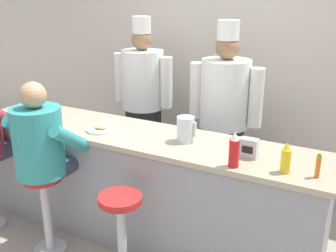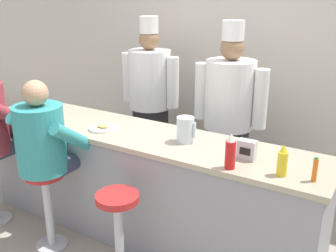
# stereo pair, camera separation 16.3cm
# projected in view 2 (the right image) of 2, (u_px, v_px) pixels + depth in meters

# --- Properties ---
(ground_plane) EXTENTS (20.00, 20.00, 0.00)m
(ground_plane) POSITION_uv_depth(u_px,v_px,m) (119.00, 252.00, 3.26)
(ground_plane) COLOR #9E9384
(wall_back) EXTENTS (10.00, 0.06, 2.70)m
(wall_back) POSITION_uv_depth(u_px,v_px,m) (221.00, 57.00, 4.36)
(wall_back) COLOR beige
(wall_back) RESTS_ON ground_plane
(diner_counter) EXTENTS (3.08, 0.64, 0.95)m
(diner_counter) POSITION_uv_depth(u_px,v_px,m) (140.00, 185.00, 3.36)
(diner_counter) COLOR gray
(diner_counter) RESTS_ON ground_plane
(ketchup_bottle_red) EXTENTS (0.07, 0.07, 0.24)m
(ketchup_bottle_red) POSITION_uv_depth(u_px,v_px,m) (230.00, 152.00, 2.53)
(ketchup_bottle_red) COLOR red
(ketchup_bottle_red) RESTS_ON diner_counter
(mustard_bottle_yellow) EXTENTS (0.06, 0.06, 0.21)m
(mustard_bottle_yellow) POSITION_uv_depth(u_px,v_px,m) (282.00, 161.00, 2.43)
(mustard_bottle_yellow) COLOR yellow
(mustard_bottle_yellow) RESTS_ON diner_counter
(hot_sauce_bottle_orange) EXTENTS (0.03, 0.03, 0.16)m
(hot_sauce_bottle_orange) POSITION_uv_depth(u_px,v_px,m) (315.00, 170.00, 2.36)
(hot_sauce_bottle_orange) COLOR orange
(hot_sauce_bottle_orange) RESTS_ON diner_counter
(water_pitcher_clear) EXTENTS (0.15, 0.13, 0.20)m
(water_pitcher_clear) POSITION_uv_depth(u_px,v_px,m) (185.00, 130.00, 2.98)
(water_pitcher_clear) COLOR silver
(water_pitcher_clear) RESTS_ON diner_counter
(breakfast_plate) EXTENTS (0.24, 0.24, 0.05)m
(breakfast_plate) POSITION_uv_depth(u_px,v_px,m) (103.00, 128.00, 3.28)
(breakfast_plate) COLOR white
(breakfast_plate) RESTS_ON diner_counter
(cereal_bowl) EXTENTS (0.14, 0.14, 0.06)m
(cereal_bowl) POSITION_uv_depth(u_px,v_px,m) (19.00, 112.00, 3.65)
(cereal_bowl) COLOR white
(cereal_bowl) RESTS_ON diner_counter
(coffee_mug_tan) EXTENTS (0.13, 0.09, 0.08)m
(coffee_mug_tan) POSITION_uv_depth(u_px,v_px,m) (43.00, 112.00, 3.62)
(coffee_mug_tan) COLOR beige
(coffee_mug_tan) RESTS_ON diner_counter
(napkin_dispenser_chrome) EXTENTS (0.13, 0.07, 0.14)m
(napkin_dispenser_chrome) POSITION_uv_depth(u_px,v_px,m) (247.00, 150.00, 2.68)
(napkin_dispenser_chrome) COLOR silver
(napkin_dispenser_chrome) RESTS_ON diner_counter
(diner_seated_teal) EXTENTS (0.58, 0.57, 1.43)m
(diner_seated_teal) POSITION_uv_depth(u_px,v_px,m) (44.00, 144.00, 3.07)
(diner_seated_teal) COLOR #B2B5BA
(diner_seated_teal) RESTS_ON ground_plane
(empty_stool_round) EXTENTS (0.31, 0.31, 0.70)m
(empty_stool_round) POSITION_uv_depth(u_px,v_px,m) (118.00, 223.00, 2.83)
(empty_stool_round) COLOR #B2B5BA
(empty_stool_round) RESTS_ON ground_plane
(cook_in_whites_near) EXTENTS (0.70, 0.45, 1.80)m
(cook_in_whites_near) POSITION_uv_depth(u_px,v_px,m) (150.00, 93.00, 4.27)
(cook_in_whites_near) COLOR #232328
(cook_in_whites_near) RESTS_ON ground_plane
(cook_in_whites_far) EXTENTS (0.71, 0.45, 1.81)m
(cook_in_whites_far) POSITION_uv_depth(u_px,v_px,m) (229.00, 111.00, 3.64)
(cook_in_whites_far) COLOR #232328
(cook_in_whites_far) RESTS_ON ground_plane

